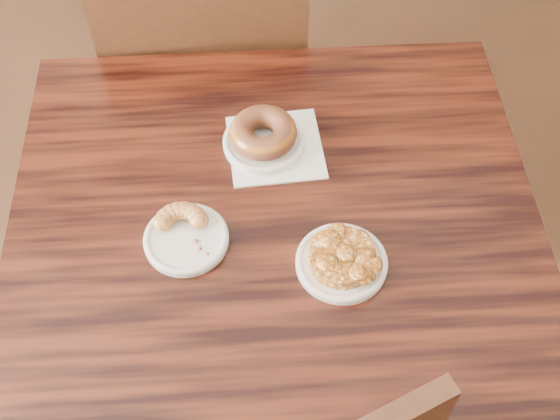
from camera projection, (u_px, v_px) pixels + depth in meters
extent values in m
plane|color=black|center=(332.00, 376.00, 1.84)|extent=(5.00, 5.00, 0.00)
cube|color=black|center=(277.00, 330.00, 1.50)|extent=(1.08, 1.08, 0.75)
cube|color=white|center=(275.00, 147.00, 1.31)|extent=(0.19, 0.19, 0.00)
cylinder|color=white|center=(264.00, 142.00, 1.31)|extent=(0.15, 0.15, 0.01)
cylinder|color=white|center=(186.00, 239.00, 1.19)|extent=(0.14, 0.14, 0.01)
cylinder|color=white|center=(341.00, 263.00, 1.16)|extent=(0.15, 0.15, 0.01)
torus|color=brown|center=(263.00, 132.00, 1.28)|extent=(0.12, 0.12, 0.04)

